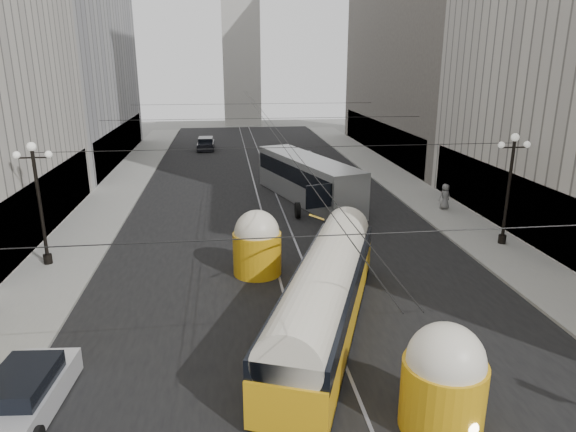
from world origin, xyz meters
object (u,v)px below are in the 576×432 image
object	(u,v)px
city_bus	(307,177)
sedan_silver	(24,395)
streetcar	(325,292)
pedestrian_sidewalk_right	(445,197)

from	to	relation	value
city_bus	sedan_silver	bearing A→B (deg)	-117.95
streetcar	sedan_silver	distance (m)	10.78
city_bus	sedan_silver	size ratio (longest dim) A/B	2.90
streetcar	sedan_silver	bearing A→B (deg)	-158.73
streetcar	pedestrian_sidewalk_right	world-z (taller)	streetcar
sedan_silver	pedestrian_sidewalk_right	distance (m)	29.16
streetcar	pedestrian_sidewalk_right	bearing A→B (deg)	53.06
pedestrian_sidewalk_right	streetcar	bearing A→B (deg)	39.64
city_bus	pedestrian_sidewalk_right	world-z (taller)	city_bus
city_bus	sedan_silver	xyz separation A→B (m)	(-12.44, -23.45, -1.17)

